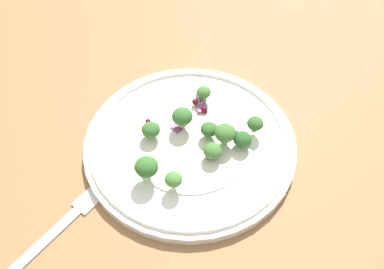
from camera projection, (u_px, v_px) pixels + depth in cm
name	position (u px, v px, depth cm)	size (l,w,h in cm)	color
ground_plane	(183.00, 138.00, 63.61)	(180.00, 180.00, 2.00)	olive
plate	(192.00, 143.00, 60.71)	(27.95, 27.95, 1.70)	white
dressing_pool	(192.00, 141.00, 60.36)	(16.21, 16.21, 0.20)	white
broccoli_floret_0	(209.00, 130.00, 59.60)	(2.25, 2.25, 2.28)	#9EC684
broccoli_floret_1	(146.00, 167.00, 54.98)	(2.87, 2.87, 2.90)	#ADD18E
broccoli_floret_2	(204.00, 92.00, 63.44)	(2.00, 2.00, 2.03)	#9EC684
broccoli_floret_3	(174.00, 180.00, 54.40)	(2.14, 2.14, 2.16)	#ADD18E
broccoli_floret_4	(152.00, 133.00, 59.34)	(2.42, 2.42, 2.45)	#8EB77A
broccoli_floret_5	(213.00, 151.00, 57.63)	(2.38, 2.38, 2.41)	#ADD18E
broccoli_floret_6	(242.00, 139.00, 58.78)	(2.41, 2.41, 2.44)	#8EB77A
broccoli_floret_7	(225.00, 133.00, 58.37)	(2.78, 2.78, 2.82)	#8EB77A
broccoli_floret_8	(183.00, 114.00, 60.40)	(2.73, 2.73, 2.76)	#8EB77A
broccoli_floret_9	(255.00, 124.00, 59.72)	(2.19, 2.19, 2.22)	#ADD18E
cranberry_0	(148.00, 121.00, 61.79)	(0.73, 0.73, 0.73)	maroon
cranberry_1	(204.00, 110.00, 63.12)	(0.95, 0.95, 0.95)	#4C0A14
cranberry_2	(195.00, 102.00, 63.64)	(0.86, 0.86, 0.86)	maroon
onion_bit_0	(201.00, 96.00, 64.64)	(1.09, 1.30, 0.58)	#934C84
onion_bit_1	(217.00, 125.00, 61.61)	(0.84, 1.25, 0.36)	#934C84
onion_bit_2	(202.00, 109.00, 63.47)	(1.34, 1.39, 0.59)	#934C84
onion_bit_3	(233.00, 131.00, 61.20)	(0.88, 1.26, 0.39)	#934C84
onion_bit_4	(177.00, 128.00, 61.56)	(1.40, 1.09, 0.41)	#934C84
onion_bit_5	(210.00, 156.00, 58.44)	(0.86, 0.88, 0.41)	#934C84
fork	(49.00, 236.00, 53.08)	(17.09, 10.69, 0.50)	silver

